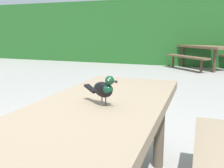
{
  "coord_description": "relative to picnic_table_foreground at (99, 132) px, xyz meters",
  "views": [
    {
      "loc": [
        0.86,
        -1.23,
        1.16
      ],
      "look_at": [
        0.3,
        0.26,
        0.84
      ],
      "focal_mm": 40.86,
      "sensor_mm": 36.0,
      "label": 1
    }
  ],
  "objects": [
    {
      "name": "hedge_wall",
      "position": [
        -0.26,
        8.7,
        0.6
      ],
      "size": [
        28.0,
        2.08,
        2.31
      ],
      "primitive_type": "cube",
      "color": "#235B23",
      "rests_on": "ground"
    },
    {
      "name": "picnic_table_foreground",
      "position": [
        0.0,
        0.0,
        0.0
      ],
      "size": [
        1.71,
        1.82,
        0.74
      ],
      "color": "#84725B",
      "rests_on": "ground"
    },
    {
      "name": "bird_grackle",
      "position": [
        0.05,
        -0.04,
        0.29
      ],
      "size": [
        0.26,
        0.16,
        0.18
      ],
      "color": "black",
      "rests_on": "picnic_table_foreground"
    },
    {
      "name": "picnic_table_mid_left",
      "position": [
        0.49,
        7.31,
        0.0
      ],
      "size": [
        2.4,
        2.4,
        0.74
      ],
      "color": "brown",
      "rests_on": "ground"
    }
  ]
}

